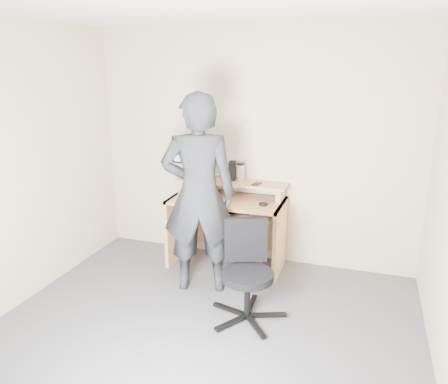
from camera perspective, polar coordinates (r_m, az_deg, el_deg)
The scene contains 14 objects.
ground at distance 3.63m, azimuth -3.93°, elevation -19.34°, with size 3.50×3.50×0.00m, color #55555A.
back_wall at distance 4.69m, azimuth 3.87°, elevation 5.72°, with size 3.50×0.02×2.50m, color beige.
ceiling at distance 2.97m, azimuth -4.96°, elevation 23.72°, with size 3.50×3.50×0.02m, color white.
desk at distance 4.72m, azimuth 0.67°, elevation -3.01°, with size 1.20×0.60×0.91m.
monitor at distance 4.80m, azimuth -4.47°, elevation 4.99°, with size 0.46×0.13×0.44m.
external_drive at distance 4.70m, azimuth 1.07°, elevation 2.79°, with size 0.07×0.13×0.20m, color black.
travel_mug at distance 4.63m, azimuth 2.18°, elevation 2.46°, with size 0.08×0.08×0.18m, color #B6B6BA.
smartphone at distance 4.56m, azimuth 4.29°, elevation 1.07°, with size 0.07×0.13×0.01m, color black.
charger at distance 4.67m, azimuth -2.67°, elevation 1.64°, with size 0.04×0.04×0.04m, color black.
headphones at distance 4.78m, azimuth -0.67°, elevation 1.88°, with size 0.16×0.16×0.02m, color silver.
keyboard at distance 4.52m, azimuth 0.56°, elevation -2.33°, with size 0.46×0.18×0.03m, color black.
mouse at distance 4.38m, azimuth 5.16°, elevation -1.58°, with size 0.10×0.06×0.04m, color black.
office_chair at distance 3.76m, azimuth 3.01°, elevation -9.83°, with size 0.66×0.64×0.83m.
person at distance 4.05m, azimuth -3.31°, elevation -0.37°, with size 0.69×0.45×1.90m, color black.
Camera 1 is at (1.15, -2.71, 2.12)m, focal length 35.00 mm.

